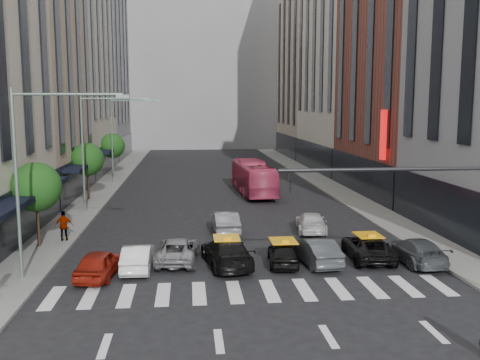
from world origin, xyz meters
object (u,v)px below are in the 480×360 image
object	(u,v)px
streetlamp_near	(36,158)
taxi_left	(227,252)
streetlamp_mid	(95,138)
bus	(253,178)
car_red	(99,264)
car_white_front	(138,257)
streetlamp_far	(121,129)
taxi_center	(283,253)
pedestrian_far	(64,226)

from	to	relation	value
streetlamp_near	taxi_left	xyz separation A→B (m)	(8.97, 1.46, -5.16)
streetlamp_mid	bus	bearing A→B (deg)	31.89
streetlamp_mid	car_red	world-z (taller)	streetlamp_mid
car_red	car_white_front	size ratio (longest dim) A/B	1.01
streetlamp_far	taxi_left	distance (m)	32.24
streetlamp_far	car_white_front	distance (m)	31.50
streetlamp_near	car_white_front	xyz separation A→B (m)	(4.40, 1.26, -5.25)
taxi_center	bus	size ratio (longest dim) A/B	0.34
car_white_front	pedestrian_far	bearing A→B (deg)	-49.14
streetlamp_near	streetlamp_mid	xyz separation A→B (m)	(0.00, 16.00, 0.00)
car_white_front	bus	bearing A→B (deg)	-110.16
car_white_front	taxi_left	size ratio (longest dim) A/B	0.78
streetlamp_mid	car_red	size ratio (longest dim) A/B	2.23
streetlamp_far	car_white_front	bearing A→B (deg)	-81.85
streetlamp_far	taxi_center	bearing A→B (deg)	-68.70
car_red	car_white_front	bearing A→B (deg)	-141.21
streetlamp_far	pedestrian_far	world-z (taller)	streetlamp_far
car_red	pedestrian_far	distance (m)	7.64
taxi_left	streetlamp_mid	bearing A→B (deg)	-66.29
car_red	taxi_left	bearing A→B (deg)	-160.77
taxi_center	pedestrian_far	bearing A→B (deg)	-19.10
streetlamp_far	pedestrian_far	xyz separation A→B (m)	(-0.55, -24.86, -4.84)
streetlamp_mid	car_white_front	bearing A→B (deg)	-73.37
streetlamp_mid	streetlamp_near	bearing A→B (deg)	-90.00
car_white_front	streetlamp_far	bearing A→B (deg)	-81.10
car_red	taxi_left	size ratio (longest dim) A/B	0.79
streetlamp_near	pedestrian_far	world-z (taller)	streetlamp_near
taxi_left	taxi_center	distance (m)	2.97
streetlamp_mid	bus	size ratio (longest dim) A/B	0.81
car_red	taxi_left	xyz separation A→B (m)	(6.33, 1.26, 0.06)
pedestrian_far	streetlamp_near	bearing A→B (deg)	88.17
streetlamp_near	streetlamp_far	bearing A→B (deg)	90.00
taxi_left	bus	size ratio (longest dim) A/B	0.46
streetlamp_far	car_red	bearing A→B (deg)	-85.25
car_white_front	taxi_left	distance (m)	4.58
taxi_left	streetlamp_near	bearing A→B (deg)	1.29
taxi_center	pedestrian_far	distance (m)	13.77
pedestrian_far	taxi_left	bearing A→B (deg)	142.98
streetlamp_mid	car_red	xyz separation A→B (m)	(2.64, -15.79, -5.22)
car_red	taxi_center	distance (m)	9.37
car_red	bus	bearing A→B (deg)	-105.69
car_red	pedestrian_far	bearing A→B (deg)	-57.25
taxi_left	pedestrian_far	world-z (taller)	pedestrian_far
streetlamp_mid	bus	distance (m)	16.11
streetlamp_near	streetlamp_mid	distance (m)	16.00
streetlamp_near	car_red	distance (m)	5.85
bus	streetlamp_far	bearing A→B (deg)	-33.84
streetlamp_near	taxi_center	xyz separation A→B (m)	(11.94, 1.37, -5.26)
streetlamp_mid	pedestrian_far	world-z (taller)	streetlamp_mid
bus	pedestrian_far	bearing A→B (deg)	48.02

